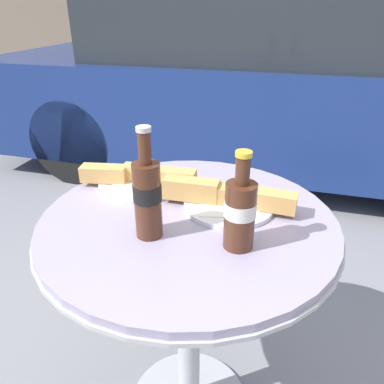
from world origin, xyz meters
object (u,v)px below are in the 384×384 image
bistro_table (188,268)px  cola_bottle_right (240,211)px  cola_bottle_left (147,196)px  lunch_plate_far (139,179)px  parked_car (256,85)px  lunch_plate_near (227,199)px

bistro_table → cola_bottle_right: 0.30m
cola_bottle_left → lunch_plate_far: cola_bottle_left is taller
cola_bottle_left → lunch_plate_far: 0.27m
bistro_table → lunch_plate_far: lunch_plate_far is taller
cola_bottle_right → parked_car: (-0.24, 2.41, -0.21)m
bistro_table → parked_car: parked_car is taller
lunch_plate_near → lunch_plate_far: 0.27m
lunch_plate_far → cola_bottle_left: bearing=-62.3°
cola_bottle_left → cola_bottle_right: (0.20, 0.01, -0.01)m
lunch_plate_far → lunch_plate_near: bearing=-11.4°
bistro_table → cola_bottle_right: size_ratio=3.40×
bistro_table → cola_bottle_left: bearing=-121.7°
cola_bottle_right → lunch_plate_far: bearing=146.0°
parked_car → lunch_plate_far: bearing=-92.0°
bistro_table → lunch_plate_far: (-0.18, 0.13, 0.18)m
cola_bottle_left → parked_car: (-0.04, 2.43, -0.23)m
bistro_table → parked_car: (-0.11, 2.32, 0.03)m
lunch_plate_far → parked_car: parked_car is taller
bistro_table → lunch_plate_near: 0.22m
lunch_plate_near → parked_car: parked_car is taller
parked_car → cola_bottle_right: bearing=-84.2°
bistro_table → lunch_plate_far: bearing=145.1°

